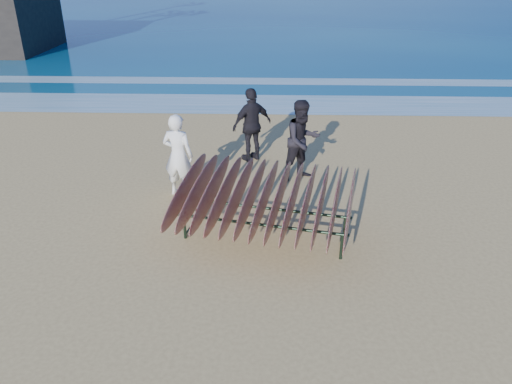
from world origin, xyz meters
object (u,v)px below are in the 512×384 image
person_white (178,156)px  person_dark_a (302,140)px  surfboard_rack (265,199)px  person_dark_b (252,125)px

person_white → person_dark_a: 2.93m
surfboard_rack → person_dark_a: bearing=86.0°
person_white → person_dark_a: (2.76, 0.99, 0.03)m
person_white → person_dark_b: bearing=-112.9°
person_dark_a → person_dark_b: (-1.23, 1.14, -0.01)m
surfboard_rack → person_dark_a: size_ratio=1.88×
person_white → surfboard_rack: bearing=148.1°
surfboard_rack → person_white: 2.71m
surfboard_rack → person_dark_b: size_ratio=1.90×
person_white → person_dark_a: person_dark_a is taller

